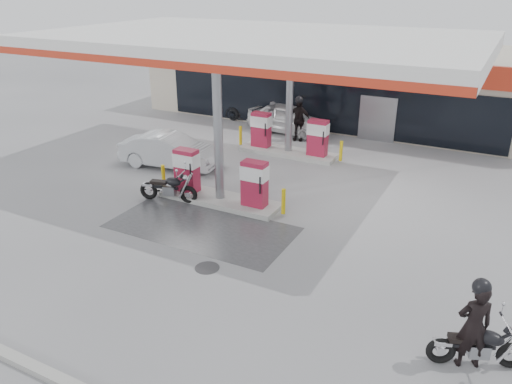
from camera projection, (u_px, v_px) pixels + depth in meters
ground at (189, 224)px, 16.41m from camera, size 90.00×90.00×0.00m
wet_patch at (202, 227)px, 16.20m from camera, size 6.00×3.00×0.00m
drain_cover at (207, 268)px, 13.93m from camera, size 0.70×0.70×0.01m
kerb at (2, 353)px, 10.68m from camera, size 28.00×0.25×0.15m
store_building at (346, 81)px, 28.60m from camera, size 22.00×8.22×4.00m
canopy at (259, 42)px, 18.40m from camera, size 16.00×10.02×5.51m
pump_island_near at (220, 184)px, 17.76m from camera, size 5.14×1.30×1.78m
pump_island_far at (288, 139)px, 22.65m from camera, size 5.14×1.30×1.78m
main_motorcycle at (479, 347)px, 10.27m from camera, size 1.94×1.01×1.05m
biker_main at (474, 326)px, 10.07m from camera, size 0.85×0.75×1.97m
parked_motorcycle at (169, 188)px, 17.91m from camera, size 2.17×0.89×1.13m
sedan_white at (288, 118)px, 25.87m from camera, size 4.57×2.36×1.49m
attendant at (273, 117)px, 25.79m from camera, size 0.74×0.89×1.63m
hatchback_silver at (170, 151)px, 21.17m from camera, size 4.47×2.08×1.42m
parked_car_left at (221, 102)px, 29.49m from camera, size 4.89×2.46×1.36m
biker_walking at (298, 120)px, 24.51m from camera, size 1.26×0.65×2.07m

